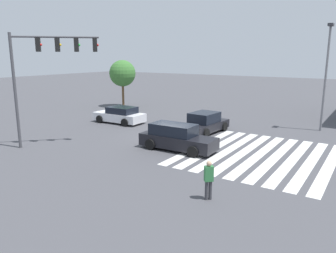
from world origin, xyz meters
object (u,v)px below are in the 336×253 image
car_0 (120,115)px  car_4 (204,123)px  car_1 (177,138)px  street_light_pole_a (327,68)px  pedestrian (209,178)px  traffic_signal_mast (45,63)px  tree_corner_a (122,73)px

car_0 → car_4: car_4 is taller
car_1 → street_light_pole_a: size_ratio=0.60×
car_1 → car_4: 5.13m
car_0 → car_1: 9.61m
street_light_pole_a → pedestrian: bearing=173.5°
car_4 → street_light_pole_a: (5.60, -7.36, 4.13)m
traffic_signal_mast → pedestrian: (-1.76, -12.21, -4.44)m
car_0 → street_light_pole_a: street_light_pole_a is taller
tree_corner_a → street_light_pole_a: bearing=-92.5°
traffic_signal_mast → car_0: (8.15, 1.21, -4.69)m
car_0 → car_4: 7.93m
traffic_signal_mast → car_4: (8.81, -6.69, -4.64)m
car_4 → pedestrian: bearing=-148.2°
car_4 → tree_corner_a: bearing=68.7°
traffic_signal_mast → street_light_pole_a: (14.41, -14.05, -0.52)m
street_light_pole_a → tree_corner_a: street_light_pole_a is taller
traffic_signal_mast → car_1: (3.72, -7.32, -4.59)m
pedestrian → street_light_pole_a: bearing=-49.1°
traffic_signal_mast → street_light_pole_a: bearing=0.7°
street_light_pole_a → car_1: bearing=147.8°
car_1 → pedestrian: size_ratio=2.94×
car_1 → street_light_pole_a: street_light_pole_a is taller
car_1 → car_4: bearing=96.3°
pedestrian → tree_corner_a: 25.85m
traffic_signal_mast → car_4: 12.00m
traffic_signal_mast → tree_corner_a: size_ratio=1.36×
car_0 → tree_corner_a: 9.72m
car_0 → street_light_pole_a: size_ratio=0.56×
traffic_signal_mast → car_1: traffic_signal_mast is taller
car_0 → pedestrian: bearing=142.2°
traffic_signal_mast → car_0: traffic_signal_mast is taller
car_1 → traffic_signal_mast: bearing=-153.9°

